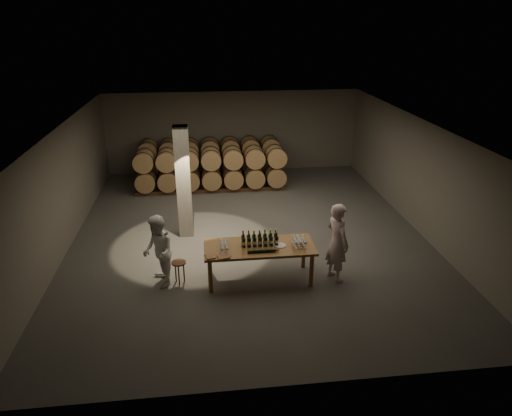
{
  "coord_description": "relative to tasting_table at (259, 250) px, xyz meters",
  "views": [
    {
      "loc": [
        -1.19,
        -11.96,
        5.92
      ],
      "look_at": [
        0.14,
        -0.68,
        1.1
      ],
      "focal_mm": 32.0,
      "sensor_mm": 36.0,
      "label": 1
    }
  ],
  "objects": [
    {
      "name": "lying_bottles",
      "position": [
        0.02,
        -0.33,
        0.14
      ],
      "size": [
        0.74,
        0.07,
        0.07
      ],
      "color": "black",
      "rests_on": "tasting_table"
    },
    {
      "name": "notebook_corner",
      "position": [
        -1.16,
        -0.38,
        0.12
      ],
      "size": [
        0.26,
        0.3,
        0.02
      ],
      "primitive_type": "cube",
      "rotation": [
        0.0,
        0.0,
        0.19
      ],
      "color": "#915934",
      "rests_on": "tasting_table"
    },
    {
      "name": "glass_cluster_left",
      "position": [
        -0.83,
        -0.06,
        0.22
      ],
      "size": [
        0.19,
        0.52,
        0.16
      ],
      "color": "silver",
      "rests_on": "tasting_table"
    },
    {
      "name": "pen",
      "position": [
        -0.76,
        -0.45,
        0.11
      ],
      "size": [
        0.15,
        0.04,
        0.01
      ],
      "primitive_type": "cylinder",
      "rotation": [
        0.0,
        1.57,
        0.19
      ],
      "color": "black",
      "rests_on": "tasting_table"
    },
    {
      "name": "glass_cluster_right",
      "position": [
        0.95,
        -0.04,
        0.23
      ],
      "size": [
        0.31,
        0.42,
        0.18
      ],
      "color": "silver",
      "rests_on": "tasting_table"
    },
    {
      "name": "person_woman",
      "position": [
        -2.35,
        0.05,
        0.08
      ],
      "size": [
        0.86,
        0.99,
        1.75
      ],
      "primitive_type": "imported",
      "rotation": [
        0.0,
        0.0,
        -1.31
      ],
      "color": "white",
      "rests_on": "ground"
    },
    {
      "name": "barrel_stack_back",
      "position": [
        -0.96,
        7.7,
        0.03
      ],
      "size": [
        5.48,
        0.95,
        1.57
      ],
      "color": "#51301C",
      "rests_on": "ground"
    },
    {
      "name": "notebook_near",
      "position": [
        -0.87,
        -0.45,
        0.12
      ],
      "size": [
        0.3,
        0.26,
        0.03
      ],
      "primitive_type": "cube",
      "rotation": [
        0.0,
        0.0,
        0.25
      ],
      "color": "#915934",
      "rests_on": "tasting_table"
    },
    {
      "name": "room",
      "position": [
        -1.8,
        2.7,
        0.8
      ],
      "size": [
        12.0,
        12.0,
        12.0
      ],
      "color": "#514F4C",
      "rests_on": "ground"
    },
    {
      "name": "bottle_cluster",
      "position": [
        0.02,
        0.06,
        0.23
      ],
      "size": [
        0.87,
        0.24,
        0.35
      ],
      "color": "black",
      "rests_on": "tasting_table"
    },
    {
      "name": "person_man",
      "position": [
        1.83,
        -0.18,
        0.18
      ],
      "size": [
        0.7,
        0.84,
        1.96
      ],
      "primitive_type": "imported",
      "rotation": [
        0.0,
        0.0,
        1.94
      ],
      "color": "beige",
      "rests_on": "ground"
    },
    {
      "name": "plate",
      "position": [
        0.49,
        -0.04,
        0.11
      ],
      "size": [
        0.28,
        0.28,
        0.02
      ],
      "primitive_type": "cylinder",
      "color": "silver",
      "rests_on": "tasting_table"
    },
    {
      "name": "barrel_stack_front",
      "position": [
        -0.96,
        6.3,
        0.03
      ],
      "size": [
        5.48,
        0.95,
        1.57
      ],
      "color": "#51301C",
      "rests_on": "ground"
    },
    {
      "name": "tasting_table",
      "position": [
        0.0,
        0.0,
        0.0
      ],
      "size": [
        2.6,
        1.1,
        0.9
      ],
      "color": "brown",
      "rests_on": "ground"
    },
    {
      "name": "stool",
      "position": [
        -1.9,
        0.06,
        -0.33
      ],
      "size": [
        0.34,
        0.34,
        0.56
      ],
      "rotation": [
        0.0,
        0.0,
        -0.09
      ],
      "color": "#51301C",
      "rests_on": "ground"
    }
  ]
}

